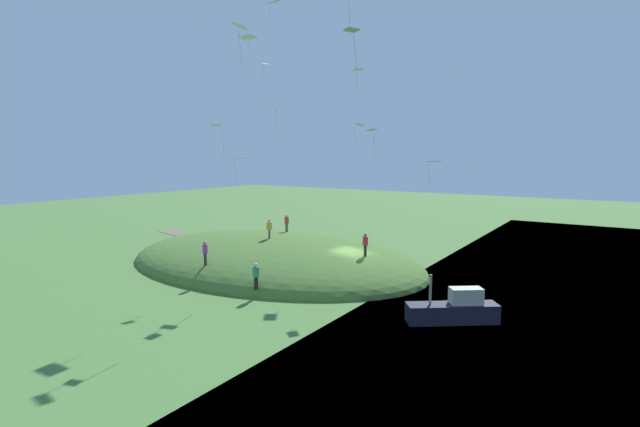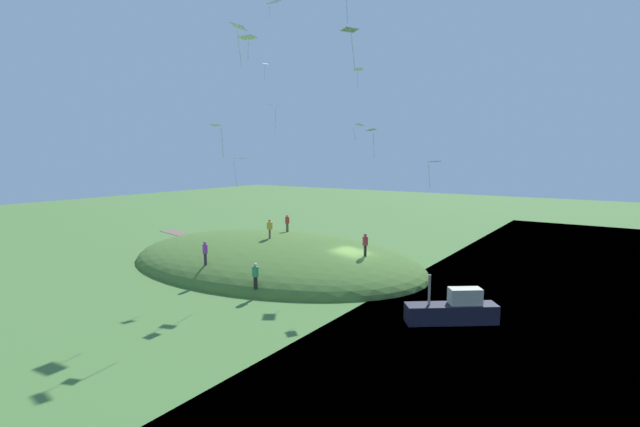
{
  "view_description": "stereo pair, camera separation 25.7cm",
  "coord_description": "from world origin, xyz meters",
  "views": [
    {
      "loc": [
        -16.77,
        30.08,
        9.23
      ],
      "look_at": [
        1.89,
        1.58,
        4.93
      ],
      "focal_mm": 26.09,
      "sensor_mm": 36.0,
      "label": 1
    },
    {
      "loc": [
        -16.98,
        29.94,
        9.23
      ],
      "look_at": [
        1.89,
        1.58,
        4.93
      ],
      "focal_mm": 26.09,
      "sensor_mm": 36.0,
      "label": 2
    }
  ],
  "objects": [
    {
      "name": "kite_7",
      "position": [
        8.45,
        -0.23,
        16.52
      ],
      "size": [
        0.59,
        0.73,
        1.34
      ],
      "color": "white"
    },
    {
      "name": "boat_on_lake",
      "position": [
        -9.39,
        5.2,
        0.7
      ],
      "size": [
        4.75,
        3.97,
        2.73
      ],
      "rotation": [
        0.0,
        0.0,
        3.78
      ],
      "color": "black",
      "rests_on": "lake_water"
    },
    {
      "name": "kite_5",
      "position": [
        6.31,
        4.22,
        17.48
      ],
      "size": [
        1.25,
        0.91,
        1.61
      ],
      "color": "silver"
    },
    {
      "name": "person_watching_kites",
      "position": [
        2.68,
        7.91,
        1.69
      ],
      "size": [
        0.6,
        0.6,
        1.72
      ],
      "rotation": [
        0.0,
        0.0,
        0.92
      ],
      "color": "black",
      "rests_on": "grass_hill"
    },
    {
      "name": "person_near_shore",
      "position": [
        8.3,
        -2.76,
        3.36
      ],
      "size": [
        0.47,
        0.47,
        1.6
      ],
      "rotation": [
        0.0,
        0.0,
        3.42
      ],
      "color": "brown",
      "rests_on": "grass_hill"
    },
    {
      "name": "kite_12",
      "position": [
        4.42,
        3.64,
        19.7
      ],
      "size": [
        1.04,
        0.8,
        1.2
      ],
      "color": "white"
    },
    {
      "name": "kite_4",
      "position": [
        -3.1,
        3.1,
        10.71
      ],
      "size": [
        0.72,
        0.93,
        1.81
      ],
      "color": "white"
    },
    {
      "name": "grass_hill",
      "position": [
        8.05,
        -0.22,
        0.0
      ],
      "size": [
        27.45,
        18.37,
        4.91
      ],
      "primitive_type": "ellipsoid",
      "color": "#476C2D",
      "rests_on": "ground_plane"
    },
    {
      "name": "ground_plane",
      "position": [
        0.0,
        0.0,
        0.0
      ],
      "size": [
        160.0,
        160.0,
        0.0
      ],
      "primitive_type": "plane",
      "color": "#4A7436"
    },
    {
      "name": "kite_2",
      "position": [
        -1.05,
        1.05,
        11.26
      ],
      "size": [
        0.89,
        0.87,
        1.13
      ],
      "color": "silver"
    },
    {
      "name": "kite_9",
      "position": [
        -6.02,
        11.01,
        14.68
      ],
      "size": [
        0.75,
        0.85,
        1.83
      ],
      "color": "white"
    },
    {
      "name": "kite_1",
      "position": [
        2.34,
        -4.87,
        16.21
      ],
      "size": [
        1.22,
        1.3,
        1.62
      ],
      "color": "white"
    },
    {
      "name": "dirt_path",
      "position": [
        22.94,
        -4.94,
        0.02
      ],
      "size": [
        14.6,
        4.81,
        0.04
      ],
      "primitive_type": "cube",
      "rotation": [
        0.0,
        0.0,
        -0.22
      ],
      "color": "#745750",
      "rests_on": "ground_plane"
    },
    {
      "name": "person_with_child",
      "position": [
        7.27,
        0.94,
        3.4
      ],
      "size": [
        0.66,
        0.66,
        1.58
      ],
      "rotation": [
        0.0,
        0.0,
        2.13
      ],
      "color": "brown",
      "rests_on": "grass_hill"
    },
    {
      "name": "person_on_hilltop",
      "position": [
        7.95,
        7.32,
        2.5
      ],
      "size": [
        0.51,
        0.51,
        1.73
      ],
      "rotation": [
        0.0,
        0.0,
        0.7
      ],
      "color": "#302C35",
      "rests_on": "grass_hill"
    },
    {
      "name": "kite_0",
      "position": [
        4.37,
        7.39,
        8.87
      ],
      "size": [
        0.67,
        0.85,
        1.89
      ],
      "color": "white"
    },
    {
      "name": "kite_8",
      "position": [
        -5.13,
        -2.65,
        8.64
      ],
      "size": [
        1.01,
        1.1,
        1.94
      ],
      "color": "silver"
    },
    {
      "name": "kite_11",
      "position": [
        0.66,
        11.16,
        15.81
      ],
      "size": [
        1.06,
        1.21,
        2.24
      ],
      "color": "white"
    },
    {
      "name": "person_walking_path",
      "position": [
        -1.16,
        0.16,
        2.89
      ],
      "size": [
        0.56,
        0.56,
        1.71
      ],
      "rotation": [
        0.0,
        0.0,
        2.54
      ],
      "color": "black",
      "rests_on": "grass_hill"
    },
    {
      "name": "kite_3",
      "position": [
        5.38,
        2.37,
        12.83
      ],
      "size": [
        1.03,
        0.86,
        2.22
      ],
      "color": "white"
    },
    {
      "name": "kite_10",
      "position": [
        3.24,
        10.4,
        10.73
      ],
      "size": [
        0.74,
        0.64,
        1.95
      ],
      "color": "white"
    }
  ]
}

